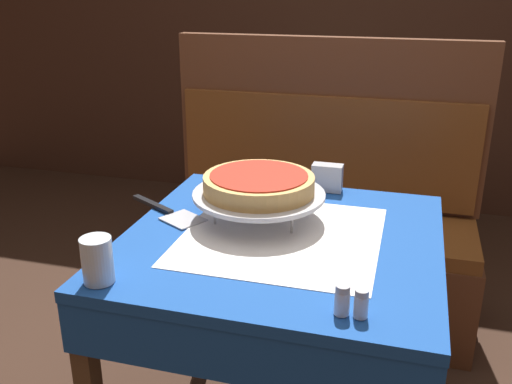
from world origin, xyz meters
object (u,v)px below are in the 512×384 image
(water_glass_near, at_px, (97,260))
(pepper_shaker, at_px, (361,304))
(dining_table_rear, at_px, (340,128))
(napkin_holder, at_px, (327,178))
(pizza_pan_stand, at_px, (259,196))
(dining_table_front, at_px, (281,268))
(deep_dish_pizza, at_px, (259,183))
(booth_bench, at_px, (317,240))
(condiment_caddy, at_px, (360,101))
(pizza_server, at_px, (167,211))
(salt_shaker, at_px, (342,300))

(water_glass_near, xyz_separation_m, pepper_shaker, (0.60, 0.02, -0.02))
(dining_table_rear, height_order, napkin_holder, napkin_holder)
(pizza_pan_stand, relative_size, water_glass_near, 3.46)
(dining_table_front, height_order, pepper_shaker, pepper_shaker)
(dining_table_rear, relative_size, deep_dish_pizza, 2.39)
(pepper_shaker, relative_size, napkin_holder, 0.64)
(booth_bench, height_order, condiment_caddy, booth_bench)
(pizza_server, bearing_deg, dining_table_rear, 79.78)
(dining_table_front, xyz_separation_m, booth_bench, (-0.04, 0.85, -0.31))
(dining_table_rear, xyz_separation_m, salt_shaker, (0.28, -2.08, 0.16))
(dining_table_front, height_order, pizza_pan_stand, pizza_pan_stand)
(condiment_caddy, bearing_deg, booth_bench, -95.32)
(deep_dish_pizza, height_order, water_glass_near, deep_dish_pizza)
(booth_bench, distance_m, pizza_pan_stand, 0.91)
(deep_dish_pizza, distance_m, condiment_caddy, 1.58)
(booth_bench, relative_size, salt_shaker, 19.41)
(deep_dish_pizza, height_order, napkin_holder, deep_dish_pizza)
(booth_bench, height_order, pizza_server, booth_bench)
(pizza_server, relative_size, water_glass_near, 2.63)
(pizza_pan_stand, distance_m, pepper_shaker, 0.55)
(water_glass_near, bearing_deg, dining_table_rear, 82.30)
(water_glass_near, relative_size, condiment_caddy, 0.60)
(water_glass_near, distance_m, salt_shaker, 0.56)
(dining_table_front, distance_m, napkin_holder, 0.42)
(deep_dish_pizza, bearing_deg, napkin_holder, 62.72)
(dining_table_front, relative_size, condiment_caddy, 4.65)
(pizza_server, bearing_deg, water_glass_near, -87.62)
(dining_table_rear, bearing_deg, booth_bench, -87.88)
(dining_table_front, distance_m, deep_dish_pizza, 0.25)
(dining_table_front, height_order, napkin_holder, napkin_holder)
(water_glass_near, bearing_deg, pepper_shaker, 1.53)
(dining_table_front, distance_m, pizza_pan_stand, 0.22)
(booth_bench, height_order, pizza_pan_stand, booth_bench)
(pizza_pan_stand, distance_m, pizza_server, 0.29)
(pizza_server, distance_m, pepper_shaker, 0.74)
(dining_table_front, height_order, dining_table_rear, dining_table_front)
(pizza_server, bearing_deg, salt_shaker, -35.12)
(dining_table_front, distance_m, salt_shaker, 0.43)
(dining_table_rear, distance_m, deep_dish_pizza, 1.66)
(water_glass_near, height_order, pepper_shaker, water_glass_near)
(dining_table_rear, xyz_separation_m, booth_bench, (0.03, -0.88, -0.29))
(water_glass_near, bearing_deg, napkin_holder, 60.91)
(dining_table_front, relative_size, water_glass_near, 7.74)
(dining_table_front, bearing_deg, napkin_holder, 80.66)
(salt_shaker, xyz_separation_m, napkin_holder, (-0.15, 0.73, 0.01))
(pizza_pan_stand, bearing_deg, deep_dish_pizza, -90.00)
(dining_table_front, relative_size, pizza_pan_stand, 2.24)
(pizza_pan_stand, xyz_separation_m, salt_shaker, (0.30, -0.43, -0.04))
(dining_table_front, xyz_separation_m, pizza_server, (-0.37, 0.06, 0.11))
(condiment_caddy, bearing_deg, dining_table_front, -91.33)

